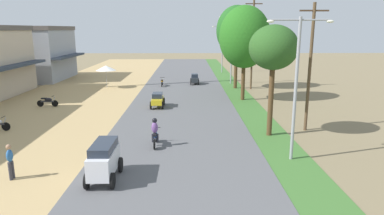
{
  "coord_description": "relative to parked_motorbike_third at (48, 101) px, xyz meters",
  "views": [
    {
      "loc": [
        0.51,
        -5.12,
        6.55
      ],
      "look_at": [
        0.82,
        16.79,
        1.47
      ],
      "focal_mm": 31.82,
      "sensor_mm": 36.0,
      "label": 1
    }
  ],
  "objects": [
    {
      "name": "shophouse_far",
      "position": [
        -8.58,
        16.6,
        2.91
      ],
      "size": [
        10.19,
        9.67,
        6.9
      ],
      "color": "#999EA8",
      "rests_on": "ground"
    },
    {
      "name": "parked_motorbike_third",
      "position": [
        0.0,
        0.0,
        0.0
      ],
      "size": [
        1.8,
        0.54,
        0.94
      ],
      "color": "black",
      "rests_on": "dirt_shoulder"
    },
    {
      "name": "vendor_umbrella",
      "position": [
        2.85,
        9.45,
        1.75
      ],
      "size": [
        2.2,
        2.2,
        2.52
      ],
      "color": "#99999E",
      "rests_on": "dirt_shoulder"
    },
    {
      "name": "pedestrian_on_shoulder",
      "position": [
        4.15,
        -14.45,
        0.41
      ],
      "size": [
        0.27,
        0.38,
        1.62
      ],
      "color": "#33333D",
      "rests_on": "dirt_shoulder"
    },
    {
      "name": "median_tree_nearest",
      "position": [
        17.02,
        -8.21,
        4.87
      ],
      "size": [
        2.91,
        2.91,
        6.76
      ],
      "color": "#4C351E",
      "rests_on": "median_strip"
    },
    {
      "name": "median_tree_second",
      "position": [
        17.1,
        2.73,
        5.26
      ],
      "size": [
        4.63,
        4.63,
        8.57
      ],
      "color": "#4C351E",
      "rests_on": "median_strip"
    },
    {
      "name": "median_tree_third",
      "position": [
        17.3,
        9.15,
        5.8
      ],
      "size": [
        4.45,
        4.45,
        8.99
      ],
      "color": "#4C351E",
      "rests_on": "median_strip"
    },
    {
      "name": "streetlamp_near",
      "position": [
        17.2,
        -12.23,
        3.61
      ],
      "size": [
        3.16,
        0.2,
        7.05
      ],
      "color": "gray",
      "rests_on": "median_strip"
    },
    {
      "name": "streetlamp_mid",
      "position": [
        17.2,
        12.48,
        4.13
      ],
      "size": [
        3.16,
        0.2,
        8.05
      ],
      "color": "gray",
      "rests_on": "median_strip"
    },
    {
      "name": "streetlamp_far",
      "position": [
        17.2,
        23.38,
        3.61
      ],
      "size": [
        3.16,
        0.2,
        7.03
      ],
      "color": "gray",
      "rests_on": "median_strip"
    },
    {
      "name": "utility_pole_near",
      "position": [
        19.72,
        -6.98,
        3.71
      ],
      "size": [
        1.8,
        0.2,
        8.14
      ],
      "color": "brown",
      "rests_on": "ground"
    },
    {
      "name": "utility_pole_far",
      "position": [
        18.99,
        8.84,
        4.46
      ],
      "size": [
        1.8,
        0.2,
        9.64
      ],
      "color": "brown",
      "rests_on": "ground"
    },
    {
      "name": "car_van_white",
      "position": [
        8.27,
        -14.58,
        0.47
      ],
      "size": [
        1.19,
        2.41,
        1.67
      ],
      "color": "silver",
      "rests_on": "road_strip"
    },
    {
      "name": "car_sedan_yellow",
      "position": [
        9.38,
        -0.31,
        0.19
      ],
      "size": [
        1.1,
        2.26,
        1.19
      ],
      "color": "gold",
      "rests_on": "road_strip"
    },
    {
      "name": "car_hatchback_charcoal",
      "position": [
        12.79,
        11.95,
        0.19
      ],
      "size": [
        1.04,
        2.0,
        1.23
      ],
      "color": "#282D33",
      "rests_on": "road_strip"
    },
    {
      "name": "motorbike_foreground_rider",
      "position": [
        10.09,
        -10.2,
        0.3
      ],
      "size": [
        0.54,
        1.8,
        1.66
      ],
      "color": "black",
      "rests_on": "road_strip"
    },
    {
      "name": "motorbike_ahead_second",
      "position": [
        8.99,
        10.58,
        0.02
      ],
      "size": [
        0.54,
        1.8,
        0.94
      ],
      "color": "black",
      "rests_on": "road_strip"
    }
  ]
}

